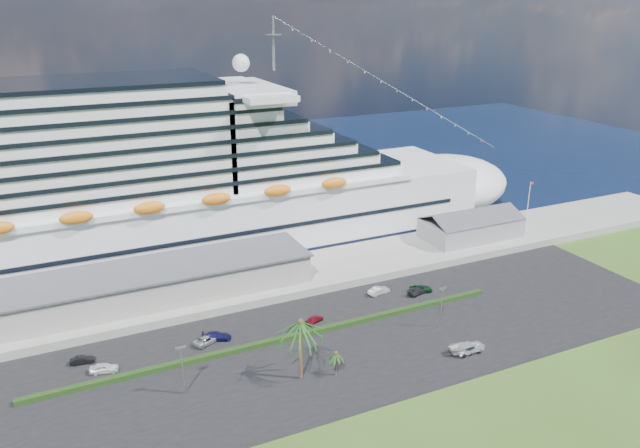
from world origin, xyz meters
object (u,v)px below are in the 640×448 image
pickup_truck (469,348)px  boat_trailer (465,347)px  cruise_ship (147,191)px  parked_car_3 (217,336)px

pickup_truck → boat_trailer: bearing=165.0°
cruise_ship → boat_trailer: 78.12m
cruise_ship → pickup_truck: bearing=-58.1°
cruise_ship → pickup_truck: size_ratio=37.13×
pickup_truck → boat_trailer: boat_trailer is taller
parked_car_3 → cruise_ship: bearing=21.9°
pickup_truck → boat_trailer: (-0.72, 0.19, 0.23)m
cruise_ship → boat_trailer: size_ratio=28.54×
cruise_ship → boat_trailer: cruise_ship is taller
cruise_ship → boat_trailer: (40.05, -65.29, -15.35)m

